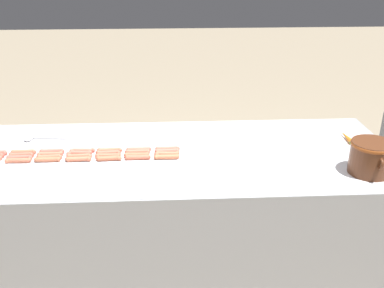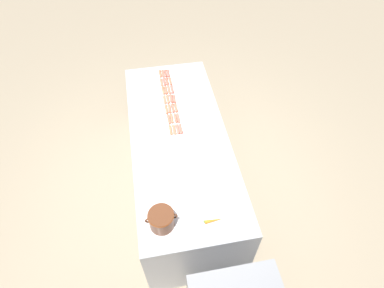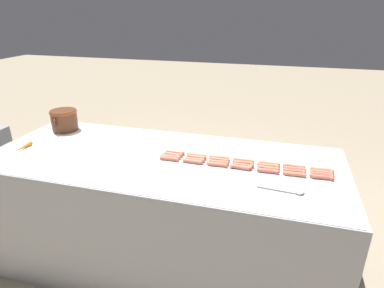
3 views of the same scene
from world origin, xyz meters
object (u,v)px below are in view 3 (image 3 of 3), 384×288
hot_dog_17 (243,163)px  hot_dog_22 (294,166)px  bean_pot (64,119)px  hot_dog_6 (169,159)px  hot_dog_27 (175,152)px  hot_dog_9 (269,168)px  hot_dog_19 (196,157)px  hot_dog_23 (269,164)px  hot_dog_24 (244,160)px  serving_spoon (292,191)px  hot_dog_2 (268,171)px  hot_dog_4 (217,164)px  hot_dog_5 (193,161)px  hot_dog_7 (322,175)px  hot_dog_11 (219,162)px  hot_dog_12 (195,159)px  hot_dog_10 (243,165)px  hot_dog_18 (219,160)px  hot_dog_26 (197,155)px  hot_dog_20 (173,155)px  hot_dog_21 (322,170)px  hot_dog_3 (241,167)px  hot_dog_1 (294,174)px  hot_dog_14 (322,172)px  hot_dog_15 (294,169)px  hot_dog_25 (219,158)px  hot_dog_8 (294,171)px  hot_dog_16 (268,166)px  hot_dog_13 (171,157)px  carrot (23,147)px  hot_dog_0 (322,177)px

hot_dog_17 → hot_dog_22: 0.33m
hot_dog_17 → bean_pot: (0.26, 1.55, 0.08)m
hot_dog_6 → hot_dog_27: size_ratio=1.00×
hot_dog_9 → hot_dog_17: 0.17m
hot_dog_19 → hot_dog_23: bearing=-86.1°
hot_dog_24 → serving_spoon: 0.45m
hot_dog_2 → hot_dog_24: bearing=56.7°
hot_dog_4 → hot_dog_23: 0.35m
hot_dog_9 → hot_dog_23: (0.07, 0.00, 0.00)m
hot_dog_5 → hot_dog_19: bearing=-5.1°
hot_dog_7 → hot_dog_11: 0.65m
hot_dog_6 → hot_dog_12: 0.18m
hot_dog_10 → hot_dog_18: bearing=76.9°
hot_dog_7 → hot_dog_26: bearing=85.3°
bean_pot → hot_dog_9: bearing=-99.6°
hot_dog_7 → hot_dog_17: (0.03, 0.50, 0.00)m
hot_dog_7 → hot_dog_20: size_ratio=1.00×
hot_dog_21 → hot_dog_27: bearing=89.8°
hot_dog_26 → hot_dog_27: bearing=88.9°
hot_dog_3 → hot_dog_21: size_ratio=1.00×
hot_dog_1 → hot_dog_14: bearing=-66.6°
hot_dog_6 → hot_dog_18: bearing=-77.3°
hot_dog_15 → hot_dog_26: size_ratio=1.00×
hot_dog_7 → hot_dog_25: bearing=83.8°
hot_dog_8 → hot_dog_11: (-0.00, 0.49, 0.00)m
hot_dog_6 → hot_dog_16: bearing=-83.5°
hot_dog_18 → hot_dog_17: bearing=-91.0°
hot_dog_2 → hot_dog_5: 0.50m
hot_dog_5 → hot_dog_23: same height
hot_dog_26 → bean_pot: bearing=79.6°
hot_dog_13 → carrot: size_ratio=0.80×
hot_dog_9 → hot_dog_2: bearing=178.1°
hot_dog_21 → hot_dog_22: size_ratio=1.00×
hot_dog_15 → hot_dog_17: size_ratio=1.00×
hot_dog_7 → hot_dog_24: bearing=81.7°
hot_dog_1 → serving_spoon: bearing=175.7°
hot_dog_19 → carrot: (-0.18, 1.28, 0.00)m
hot_dog_14 → hot_dog_24: same height
hot_dog_0 → serving_spoon: (-0.21, 0.18, -0.01)m
hot_dog_2 → bean_pot: size_ratio=0.53×
hot_dog_2 → hot_dog_23: 0.11m
hot_dog_19 → hot_dog_11: bearing=-102.2°
hot_dog_4 → hot_dog_27: bearing=72.1°
hot_dog_19 → carrot: 1.30m
hot_dog_14 → hot_dog_20: bearing=90.1°
hot_dog_2 → serving_spoon: bearing=-144.3°
hot_dog_19 → hot_dog_23: 0.49m
hot_dog_11 → bean_pot: size_ratio=0.53×
hot_dog_7 → hot_dog_8: size_ratio=1.00×
hot_dog_23 → hot_dog_22: bearing=-88.9°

